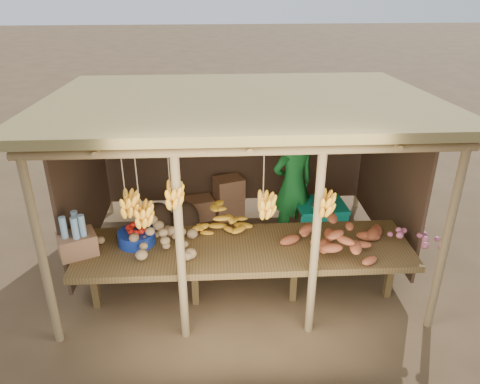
{
  "coord_description": "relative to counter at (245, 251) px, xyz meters",
  "views": [
    {
      "loc": [
        -0.32,
        -5.59,
        3.76
      ],
      "look_at": [
        0.0,
        0.0,
        1.05
      ],
      "focal_mm": 35.0,
      "sensor_mm": 36.0,
      "label": 1
    }
  ],
  "objects": [
    {
      "name": "ground",
      "position": [
        -0.0,
        0.95,
        -0.74
      ],
      "size": [
        60.0,
        60.0,
        0.0
      ],
      "primitive_type": "plane",
      "color": "brown",
      "rests_on": "ground"
    },
    {
      "name": "stall_structure",
      "position": [
        -0.03,
        0.91,
        1.17
      ],
      "size": [
        4.7,
        3.5,
        2.43
      ],
      "color": "#96794D",
      "rests_on": "ground"
    },
    {
      "name": "counter",
      "position": [
        0.0,
        0.0,
        0.0
      ],
      "size": [
        3.9,
        1.05,
        0.8
      ],
      "color": "brown",
      "rests_on": "ground"
    },
    {
      "name": "potato_heap",
      "position": [
        -1.16,
        0.04,
        0.25
      ],
      "size": [
        1.22,
        0.9,
        0.37
      ],
      "primitive_type": null,
      "rotation": [
        0.0,
        0.0,
        0.23
      ],
      "color": "#A27F54",
      "rests_on": "counter"
    },
    {
      "name": "sweet_potato_heap",
      "position": [
        1.09,
        -0.1,
        0.24
      ],
      "size": [
        1.2,
        0.81,
        0.36
      ],
      "primitive_type": null,
      "rotation": [
        0.0,
        0.0,
        0.12
      ],
      "color": "#A74D2B",
      "rests_on": "counter"
    },
    {
      "name": "onion_heap",
      "position": [
        1.9,
        0.0,
        0.24
      ],
      "size": [
        0.84,
        0.53,
        0.36
      ],
      "primitive_type": null,
      "rotation": [
        0.0,
        0.0,
        0.05
      ],
      "color": "#CA627C",
      "rests_on": "counter"
    },
    {
      "name": "banana_pile",
      "position": [
        -0.3,
        0.41,
        0.24
      ],
      "size": [
        0.66,
        0.43,
        0.35
      ],
      "primitive_type": null,
      "rotation": [
        0.0,
        0.0,
        -0.08
      ],
      "color": "yellow",
      "rests_on": "counter"
    },
    {
      "name": "tomato_basin",
      "position": [
        -1.27,
        0.15,
        0.16
      ],
      "size": [
        0.44,
        0.44,
        0.23
      ],
      "rotation": [
        0.0,
        0.0,
        0.1
      ],
      "color": "navy",
      "rests_on": "counter"
    },
    {
      "name": "bottle_box",
      "position": [
        -1.9,
        -0.04,
        0.26
      ],
      "size": [
        0.5,
        0.46,
        0.51
      ],
      "color": "#976443",
      "rests_on": "counter"
    },
    {
      "name": "vendor",
      "position": [
        0.8,
        1.45,
        0.17
      ],
      "size": [
        0.77,
        0.64,
        1.81
      ],
      "primitive_type": "imported",
      "rotation": [
        0.0,
        0.0,
        3.51
      ],
      "color": "#176B27",
      "rests_on": "ground"
    },
    {
      "name": "tarp_crate",
      "position": [
        1.21,
        1.34,
        -0.4
      ],
      "size": [
        0.74,
        0.64,
        0.83
      ],
      "color": "brown",
      "rests_on": "ground"
    },
    {
      "name": "carton_stack",
      "position": [
        -0.27,
        2.15,
        -0.43
      ],
      "size": [
        1.0,
        0.46,
        0.7
      ],
      "color": "#976443",
      "rests_on": "ground"
    },
    {
      "name": "burlap_sacks",
      "position": [
        -1.01,
        1.73,
        -0.48
      ],
      "size": [
        0.85,
        0.45,
        0.6
      ],
      "color": "#4A3322",
      "rests_on": "ground"
    }
  ]
}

